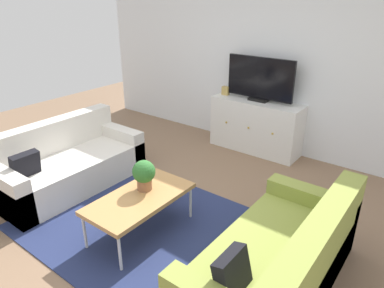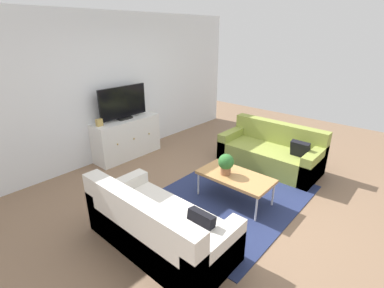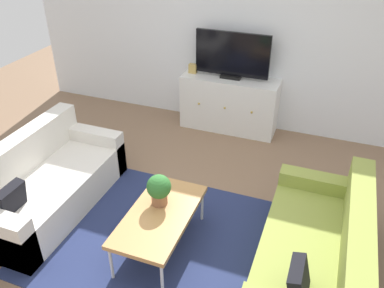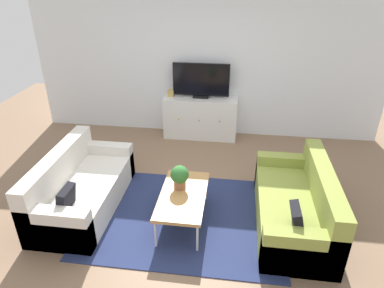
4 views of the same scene
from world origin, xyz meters
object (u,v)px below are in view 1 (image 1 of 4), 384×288
object	(u,v)px
flat_screen_tv	(260,79)
mantel_clock	(226,91)
coffee_table	(140,199)
potted_plant	(144,174)
couch_right_side	(282,265)
tv_console	(256,126)
couch_left_side	(66,165)

from	to	relation	value
flat_screen_tv	mantel_clock	size ratio (longest dim) A/B	7.82
coffee_table	potted_plant	distance (m)	0.25
couch_right_side	potted_plant	xyz separation A→B (m)	(-1.49, 0.00, 0.33)
couch_right_side	mantel_clock	world-z (taller)	mantel_clock
tv_console	mantel_clock	bearing A→B (deg)	180.00
tv_console	couch_left_side	bearing A→B (deg)	-120.00
potted_plant	couch_left_side	bearing A→B (deg)	-179.84
couch_left_side	tv_console	world-z (taller)	couch_left_side
coffee_table	mantel_clock	world-z (taller)	mantel_clock
tv_console	coffee_table	bearing A→B (deg)	-88.56
coffee_table	mantel_clock	xyz separation A→B (m)	(-0.62, 2.50, 0.45)
tv_console	mantel_clock	distance (m)	0.72
couch_left_side	flat_screen_tv	size ratio (longest dim) A/B	1.74
couch_right_side	potted_plant	size ratio (longest dim) A/B	5.68
flat_screen_tv	mantel_clock	world-z (taller)	flat_screen_tv
couch_right_side	potted_plant	distance (m)	1.53
tv_console	mantel_clock	xyz separation A→B (m)	(-0.55, 0.00, 0.45)
couch_right_side	tv_console	world-z (taller)	couch_right_side
potted_plant	tv_console	world-z (taller)	tv_console
potted_plant	mantel_clock	size ratio (longest dim) A/B	2.39
coffee_table	tv_console	xyz separation A→B (m)	(-0.06, 2.50, -0.00)
couch_right_side	tv_console	size ratio (longest dim) A/B	1.31
potted_plant	flat_screen_tv	xyz separation A→B (m)	(-0.00, 2.39, 0.50)
couch_left_side	tv_console	size ratio (longest dim) A/B	1.31
couch_left_side	coffee_table	bearing A→B (deg)	-5.16
couch_left_side	flat_screen_tv	distance (m)	2.88
couch_right_side	mantel_clock	size ratio (longest dim) A/B	13.59
couch_right_side	coffee_table	bearing A→B (deg)	-174.85
couch_right_side	flat_screen_tv	xyz separation A→B (m)	(-1.50, 2.39, 0.82)
couch_left_side	potted_plant	xyz separation A→B (m)	(1.38, 0.00, 0.33)
couch_right_side	flat_screen_tv	size ratio (longest dim) A/B	1.74
potted_plant	mantel_clock	bearing A→B (deg)	103.25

